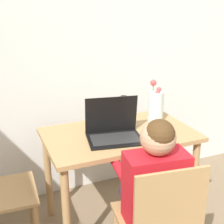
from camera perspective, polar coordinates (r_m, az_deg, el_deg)
name	(u,v)px	position (r m, az deg, el deg)	size (l,w,h in m)	color
wall_back	(104,46)	(2.62, -1.41, 11.92)	(6.40, 0.05, 2.50)	white
dining_table	(119,147)	(2.23, 1.32, -6.42)	(1.04, 0.63, 0.73)	tan
person_seated	(152,181)	(1.77, 7.35, -12.39)	(0.39, 0.46, 1.05)	red
laptop	(113,129)	(2.09, 0.25, -3.07)	(0.40, 0.32, 0.27)	black
flower_vase	(156,105)	(2.37, 7.99, 1.20)	(0.12, 0.12, 0.32)	silver
water_bottle	(124,110)	(2.33, 2.13, 0.35)	(0.08, 0.08, 0.21)	silver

